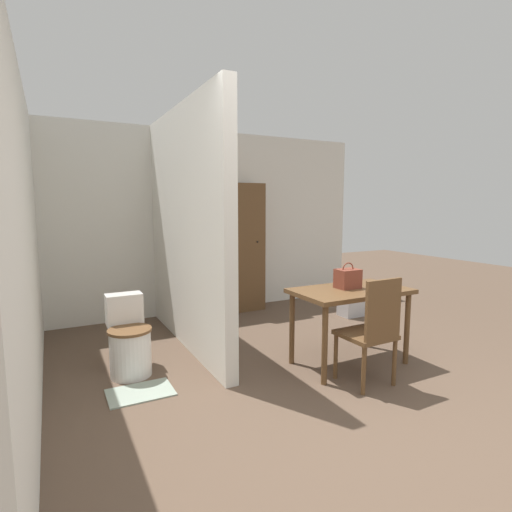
% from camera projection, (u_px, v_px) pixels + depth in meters
% --- Properties ---
extents(ground_plane, '(16.00, 16.00, 0.00)m').
position_uv_depth(ground_plane, '(391.00, 440.00, 2.56)').
color(ground_plane, brown).
extents(wall_back, '(5.00, 0.12, 2.50)m').
position_uv_depth(wall_back, '(199.00, 223.00, 5.57)').
color(wall_back, silver).
rests_on(wall_back, ground_plane).
extents(wall_left, '(0.12, 4.55, 2.50)m').
position_uv_depth(wall_left, '(22.00, 238.00, 3.02)').
color(wall_left, silver).
rests_on(wall_left, ground_plane).
extents(partition_wall, '(0.12, 2.39, 2.50)m').
position_uv_depth(partition_wall, '(185.00, 229.00, 4.20)').
color(partition_wall, silver).
rests_on(partition_wall, ground_plane).
extents(dining_table, '(1.08, 0.63, 0.72)m').
position_uv_depth(dining_table, '(350.00, 299.00, 3.73)').
color(dining_table, brown).
rests_on(dining_table, ground_plane).
extents(wooden_chair, '(0.41, 0.41, 0.92)m').
position_uv_depth(wooden_chair, '(372.00, 329.00, 3.28)').
color(wooden_chair, brown).
rests_on(wooden_chair, ground_plane).
extents(toilet, '(0.38, 0.53, 0.69)m').
position_uv_depth(toilet, '(129.00, 342.00, 3.55)').
color(toilet, white).
rests_on(toilet, ground_plane).
extents(handbag, '(0.22, 0.16, 0.24)m').
position_uv_depth(handbag, '(348.00, 278.00, 3.74)').
color(handbag, brown).
rests_on(handbag, dining_table).
extents(wooden_cabinet, '(0.59, 0.36, 1.79)m').
position_uv_depth(wooden_cabinet, '(242.00, 248.00, 5.65)').
color(wooden_cabinet, brown).
rests_on(wooden_cabinet, ground_plane).
extents(bath_mat, '(0.51, 0.35, 0.01)m').
position_uv_depth(bath_mat, '(140.00, 392.00, 3.20)').
color(bath_mat, '#99A899').
rests_on(bath_mat, ground_plane).
extents(space_heater, '(0.33, 0.24, 0.48)m').
position_uv_depth(space_heater, '(352.00, 298.00, 5.41)').
color(space_heater, '#BCBCC1').
rests_on(space_heater, ground_plane).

